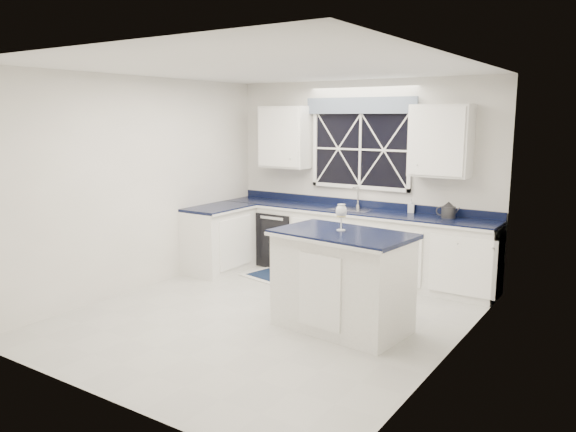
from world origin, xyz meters
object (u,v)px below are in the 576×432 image
Objects in this scene: faucet at (357,196)px; island at (342,280)px; kettle at (448,210)px; soap_bottle at (411,206)px; dishwasher at (284,238)px; wine_glass at (341,212)px.

island is (0.85, -2.02, -0.58)m from faucet.
kettle is 1.55× the size of soap_bottle.
soap_bottle is at bearing 6.66° from dishwasher.
island is at bearing -47.19° from wine_glass.
soap_bottle is (-0.54, 0.13, -0.00)m from kettle.
island is 0.71m from wine_glass.
dishwasher is at bearing 164.25° from kettle.
faucet is at bearing 112.00° from wine_glass.
faucet is at bearing 10.02° from dishwasher.
island reaches higher than dishwasher.
island is at bearing -67.25° from faucet.
faucet reaches higher than soap_bottle.
dishwasher is 0.56× the size of island.
island is 5.12× the size of kettle.
wine_glass is at bearing 138.55° from island.
wine_glass reaches higher than kettle.
kettle is at bearing -13.60° from soap_bottle.
soap_bottle is (1.88, 0.22, 0.62)m from dishwasher.
faucet reaches higher than dishwasher.
faucet is 2.12m from wine_glass.
faucet is 1.64× the size of soap_bottle.
island is at bearing -43.18° from dishwasher.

